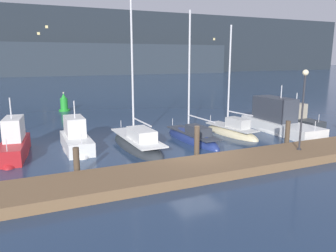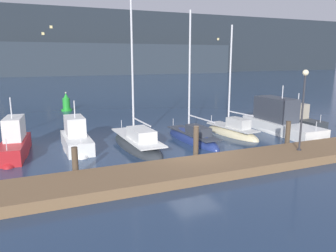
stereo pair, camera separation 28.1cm
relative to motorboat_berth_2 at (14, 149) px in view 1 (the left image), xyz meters
name	(u,v)px [view 1 (the left image)]	position (x,y,z in m)	size (l,w,h in m)	color
ground_plane	(194,160)	(8.82, -4.73, -0.43)	(400.00, 400.00, 0.00)	navy
dock	(213,167)	(8.82, -6.60, -0.20)	(32.67, 2.80, 0.45)	brown
mooring_pile_1	(77,163)	(2.66, -4.95, 0.30)	(0.28, 0.28, 1.46)	#4C3D2D
mooring_pile_2	(197,144)	(8.82, -4.95, 0.53)	(0.28, 0.28, 1.91)	#4C3D2D
mooring_pile_3	(287,135)	(14.97, -4.95, 0.43)	(0.28, 0.28, 1.71)	#4C3D2D
motorboat_berth_2	(14,149)	(0.00, 0.00, 0.00)	(1.94, 4.94, 3.76)	red
motorboat_berth_3	(76,144)	(3.37, 0.04, -0.08)	(1.59, 4.53, 3.46)	white
sailboat_berth_4	(137,145)	(6.86, -0.95, -0.29)	(2.13, 6.94, 10.09)	#2D3338
sailboat_berth_5	(192,139)	(10.69, -0.95, -0.31)	(1.82, 5.99, 9.02)	navy
sailboat_berth_6	(232,133)	(14.06, -0.54, -0.27)	(2.20, 5.20, 8.16)	beige
motorboat_berth_7	(279,125)	(17.84, -1.10, 0.04)	(2.38, 7.50, 4.02)	white
motorboat_berth_8	(295,121)	(20.85, 0.34, -0.16)	(1.54, 5.29, 3.24)	#2D3338
channel_buoy	(64,104)	(4.40, 15.28, 0.29)	(1.10, 1.10, 1.94)	green
dock_lamppost	(303,97)	(14.29, -6.59, 2.89)	(0.32, 0.32, 4.33)	#2D2D33
hillside_backdrop	(41,44)	(6.77, 95.10, 9.08)	(240.00, 23.00, 20.66)	#232B33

